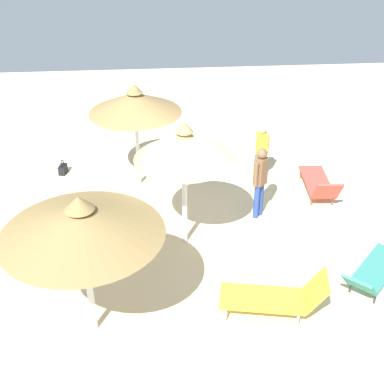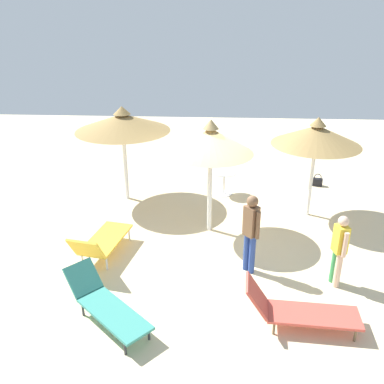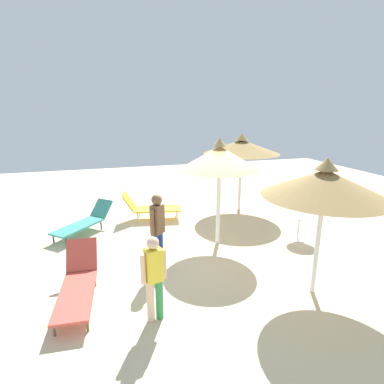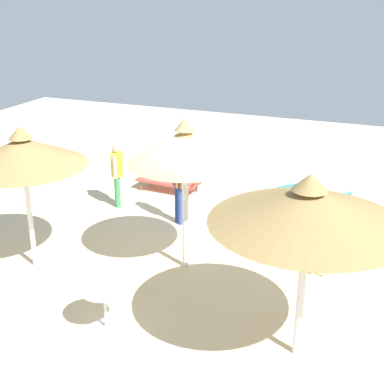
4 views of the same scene
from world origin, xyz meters
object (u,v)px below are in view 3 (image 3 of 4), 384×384
Objects in this scene: lounge_chair_near_left at (85,221)px; parasol_umbrella_center at (325,183)px; parasol_umbrella_far_right at (219,158)px; side_table_round at (299,223)px; lounge_chair_near_right at (150,207)px; person_standing_back at (158,227)px; person_standing_front at (154,275)px; lounge_chair_far_left at (78,282)px; parasol_umbrella_edge at (241,147)px.

parasol_umbrella_center is at bearing -134.68° from lounge_chair_near_left.
parasol_umbrella_far_right reaches higher than side_table_round.
lounge_chair_near_right is at bearing 32.00° from parasol_umbrella_far_right.
parasol_umbrella_far_right is 2.90m from side_table_round.
parasol_umbrella_far_right is 2.36m from person_standing_back.
side_table_round is at bearing -110.79° from lounge_chair_near_left.
parasol_umbrella_far_right reaches higher than person_standing_front.
lounge_chair_near_left is 1.05× the size of person_standing_back.
lounge_chair_near_left is at bearing 62.93° from parasol_umbrella_far_right.
person_standing_back is (1.76, 2.75, -1.21)m from parasol_umbrella_center.
person_standing_back is 1.14× the size of person_standing_front.
parasol_umbrella_far_right is 3.85× the size of side_table_round.
lounge_chair_near_right is 4.59m from side_table_round.
side_table_round is at bearing -63.46° from person_standing_front.
lounge_chair_far_left is 1.16× the size of person_standing_back.
person_standing_back is at bearing 116.33° from parasol_umbrella_far_right.
person_standing_back reaches higher than person_standing_front.
parasol_umbrella_far_right is 1.54× the size of lounge_chair_near_left.
lounge_chair_near_left is at bearing 0.55° from lounge_chair_far_left.
person_standing_front is at bearing -127.36° from lounge_chair_far_left.
person_standing_front reaches higher than lounge_chair_far_left.
person_standing_front is (-0.98, -1.29, 0.50)m from lounge_chair_far_left.
lounge_chair_far_left reaches higher than side_table_round.
lounge_chair_near_right is at bearing 26.30° from parasol_umbrella_center.
person_standing_front is at bearing 88.87° from parasol_umbrella_center.
person_standing_front is (0.06, 3.11, -1.35)m from parasol_umbrella_center.
side_table_round is (-2.81, -0.47, -1.77)m from parasol_umbrella_edge.
parasol_umbrella_far_right is 4.33m from lounge_chair_near_left.
parasol_umbrella_edge reaches higher than lounge_chair_near_left.
lounge_chair_near_left is at bearing 32.68° from person_standing_back.
parasol_umbrella_edge is at bearing -8.58° from parasol_umbrella_center.
parasol_umbrella_far_right is 1.40× the size of lounge_chair_far_left.
lounge_chair_near_right is 4.96m from person_standing_front.
parasol_umbrella_edge is 1.34× the size of lounge_chair_far_left.
lounge_chair_far_left is at bearing 113.24° from person_standing_back.
parasol_umbrella_edge is 5.57m from lounge_chair_near_left.
lounge_chair_near_left is (3.34, 0.03, -0.00)m from lounge_chair_far_left.
lounge_chair_near_right is (2.34, 1.46, -1.88)m from parasol_umbrella_far_right.
parasol_umbrella_far_right is at bearing -117.07° from lounge_chair_near_left.
parasol_umbrella_edge reaches higher than person_standing_back.
lounge_chair_near_right is at bearing -7.65° from person_standing_front.
lounge_chair_far_left is 5.76m from side_table_round.
parasol_umbrella_center reaches higher than person_standing_back.
person_standing_front is (-1.69, 0.36, -0.14)m from person_standing_back.
lounge_chair_far_left is 2.75× the size of side_table_round.
person_standing_front is (-4.90, 0.66, 0.43)m from lounge_chair_near_right.
parasol_umbrella_edge is 5.10m from parasol_umbrella_center.
lounge_chair_near_left is at bearing 17.00° from person_standing_front.
parasol_umbrella_center is at bearing -91.13° from person_standing_front.
person_standing_front is (-4.32, -1.32, 0.50)m from lounge_chair_near_left.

